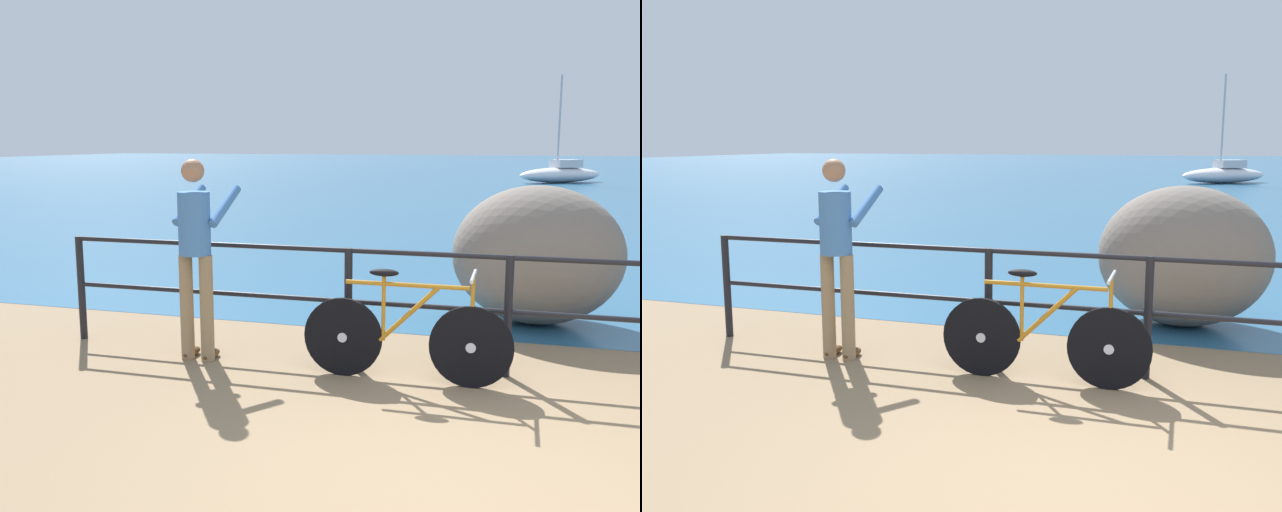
% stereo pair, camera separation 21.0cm
% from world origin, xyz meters
% --- Properties ---
extents(ground_plane, '(120.00, 120.00, 0.10)m').
position_xyz_m(ground_plane, '(0.00, 20.00, -0.05)').
color(ground_plane, '#846B4C').
extents(sea_surface, '(120.00, 90.00, 0.01)m').
position_xyz_m(sea_surface, '(0.00, 48.11, 0.00)').
color(sea_surface, '#285B7F').
rests_on(sea_surface, ground_plane).
extents(promenade_railing, '(8.14, 0.07, 1.02)m').
position_xyz_m(promenade_railing, '(0.00, 2.07, 0.64)').
color(promenade_railing, black).
rests_on(promenade_railing, ground_plane).
extents(bicycle, '(1.70, 0.48, 0.92)m').
position_xyz_m(bicycle, '(-0.78, 1.72, 0.39)').
color(bicycle, black).
rests_on(bicycle, ground_plane).
extents(person_at_railing, '(0.47, 0.65, 1.78)m').
position_xyz_m(person_at_railing, '(-2.65, 1.79, 0.99)').
color(person_at_railing, '#8C7251').
rests_on(person_at_railing, ground_plane).
extents(breakwater_boulder_main, '(1.77, 1.38, 1.48)m').
position_xyz_m(breakwater_boulder_main, '(0.25, 3.93, 0.74)').
color(breakwater_boulder_main, slate).
rests_on(breakwater_boulder_main, ground).
extents(sailboat, '(4.32, 3.65, 4.90)m').
position_xyz_m(sailboat, '(1.85, 30.59, 0.42)').
color(sailboat, white).
rests_on(sailboat, sea_surface).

